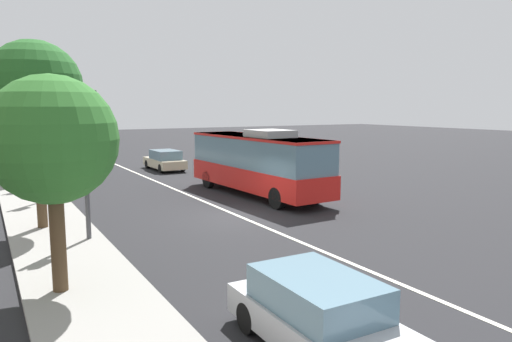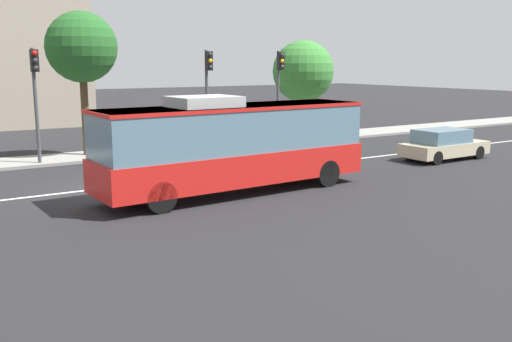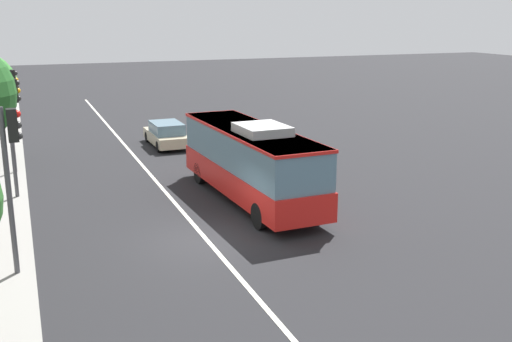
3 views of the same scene
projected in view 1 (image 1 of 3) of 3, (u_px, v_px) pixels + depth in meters
The scene contains 12 objects.
ground_plane at pixel (238, 216), 20.15m from camera, with size 160.00×160.00×0.00m, color black.
sidewalk_kerb at pixel (56, 237), 16.57m from camera, with size 80.00×2.91×0.14m, color gray.
lane_centre_line at pixel (238, 216), 20.15m from camera, with size 76.00×0.16×0.01m, color silver.
transit_bus at pixel (257, 161), 24.66m from camera, with size 10.10×2.95×3.46m.
sedan_silver at pixel (322, 317), 8.82m from camera, with size 4.52×1.86×1.46m.
sedan_beige at pixel (165, 160), 34.69m from camera, with size 4.52×1.86×1.46m.
traffic_light_near_corner at pixel (89, 138), 15.83m from camera, with size 0.33×0.62×5.20m.
traffic_light_mid_block at pixel (56, 128), 23.10m from camera, with size 0.33×0.62×5.20m.
traffic_light_far_corner at pixel (45, 125), 26.92m from camera, with size 0.34×0.62×5.20m.
street_tree_kerbside_left at pixel (52, 141), 11.14m from camera, with size 3.05×3.05×5.36m.
street_tree_kerbside_centre at pixel (35, 88), 17.06m from camera, with size 3.36×3.36×6.98m.
street_tree_kerbside_right at pixel (13, 116), 28.46m from camera, with size 3.67×3.67×5.89m.
Camera 1 is at (-17.45, 9.21, 4.59)m, focal length 33.37 mm.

